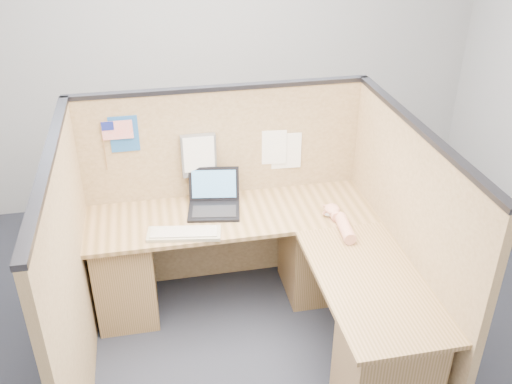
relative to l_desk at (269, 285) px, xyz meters
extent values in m
plane|color=black|center=(-0.18, -0.29, -0.39)|extent=(5.00, 5.00, 0.00)
plane|color=#A4A6A9|center=(-0.18, 1.96, 1.01)|extent=(5.00, 0.00, 5.00)
cube|color=olive|center=(-0.18, 0.71, 0.36)|extent=(2.05, 0.05, 1.50)
cube|color=#232328|center=(-0.18, 0.71, 1.12)|extent=(2.05, 0.06, 0.03)
cube|color=olive|center=(-1.18, -0.19, 0.36)|extent=(0.05, 1.80, 1.50)
cube|color=#232328|center=(-1.18, -0.19, 1.12)|extent=(0.06, 1.80, 0.03)
cube|color=olive|center=(0.82, -0.19, 0.36)|extent=(0.05, 1.80, 1.50)
cube|color=#232328|center=(0.82, -0.19, 1.12)|extent=(0.06, 1.80, 0.03)
cube|color=brown|center=(-0.18, 0.39, 0.32)|extent=(1.95, 0.60, 0.03)
cube|color=brown|center=(0.49, -0.49, 0.32)|extent=(0.60, 1.15, 0.03)
cube|color=brown|center=(-0.93, 0.39, -0.04)|extent=(0.40, 0.50, 0.70)
cube|color=brown|center=(0.42, 0.39, -0.04)|extent=(0.40, 0.50, 0.70)
cube|color=brown|center=(0.49, -0.81, -0.04)|extent=(0.50, 0.40, 0.70)
cube|color=black|center=(-0.29, 0.43, 0.35)|extent=(0.39, 0.31, 0.02)
cube|color=black|center=(-0.29, 0.59, 0.47)|extent=(0.36, 0.13, 0.24)
cube|color=#3A6385|center=(-0.29, 0.58, 0.47)|extent=(0.31, 0.10, 0.19)
cube|color=gray|center=(-0.52, 0.19, 0.35)|extent=(0.49, 0.23, 0.02)
cube|color=silver|center=(-0.52, 0.19, 0.36)|extent=(0.44, 0.19, 0.01)
ellipsoid|color=silver|center=(0.48, 0.23, 0.36)|extent=(0.13, 0.09, 0.05)
ellipsoid|color=tan|center=(0.48, 0.23, 0.39)|extent=(0.10, 0.12, 0.05)
cylinder|color=tan|center=(0.49, 0.17, 0.37)|extent=(0.07, 0.05, 0.07)
cylinder|color=tan|center=(0.50, 0.01, 0.37)|extent=(0.11, 0.29, 0.09)
cube|color=#205494|center=(-0.84, 0.68, 0.86)|extent=(0.19, 0.01, 0.25)
cylinder|color=olive|center=(-0.98, 0.67, 0.79)|extent=(0.01, 0.01, 0.35)
cube|color=red|center=(-0.88, 0.67, 0.90)|extent=(0.20, 0.00, 0.13)
cube|color=navy|center=(-0.94, 0.67, 0.93)|extent=(0.08, 0.00, 0.06)
cube|color=slate|center=(-0.36, 0.66, 0.67)|extent=(0.24, 0.05, 0.31)
cube|color=white|center=(-0.36, 0.63, 0.69)|extent=(0.21, 0.01, 0.26)
cube|color=white|center=(0.17, 0.68, 0.67)|extent=(0.20, 0.03, 0.26)
cube|color=white|center=(0.27, 0.68, 0.63)|extent=(0.21, 0.02, 0.27)
camera|label=1|loc=(-0.67, -2.88, 2.38)|focal=40.00mm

